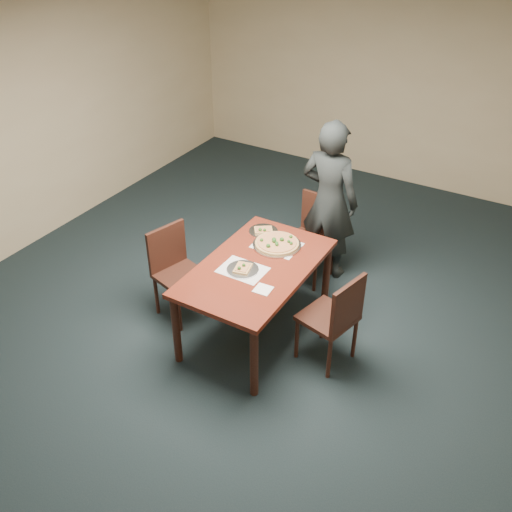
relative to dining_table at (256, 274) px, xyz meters
The scene contains 13 objects.
ground 0.68m from the dining_table, 109.38° to the right, with size 8.00×8.00×0.00m, color black.
room_shell 1.10m from the dining_table, 109.38° to the right, with size 8.00×8.00×8.00m.
dining_table is the anchor object (origin of this frame).
chair_far 1.13m from the dining_table, 88.06° to the left, with size 0.45×0.45×0.91m.
chair_left 0.84m from the dining_table, behind, with size 0.52×0.52×0.91m.
chair_right 0.80m from the dining_table, ahead, with size 0.51×0.51×0.91m.
diner 1.27m from the dining_table, 84.31° to the left, with size 0.62×0.41×1.70m, color black.
placemat_main 0.39m from the dining_table, 89.85° to the left, with size 0.42×0.32×0.00m, color white.
placemat_near 0.16m from the dining_table, 118.46° to the right, with size 0.40×0.30×0.00m, color white.
pizza_pan 0.40m from the dining_table, 89.81° to the left, with size 0.45×0.45×0.07m.
slice_plate_near 0.17m from the dining_table, 118.36° to the right, with size 0.28×0.28×0.06m.
slice_plate_far 0.59m from the dining_table, 113.51° to the left, with size 0.28×0.28×0.06m.
napkin 0.37m from the dining_table, 50.06° to the right, with size 0.14×0.14×0.01m, color white.
Camera 1 is at (2.16, -3.37, 3.60)m, focal length 40.00 mm.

